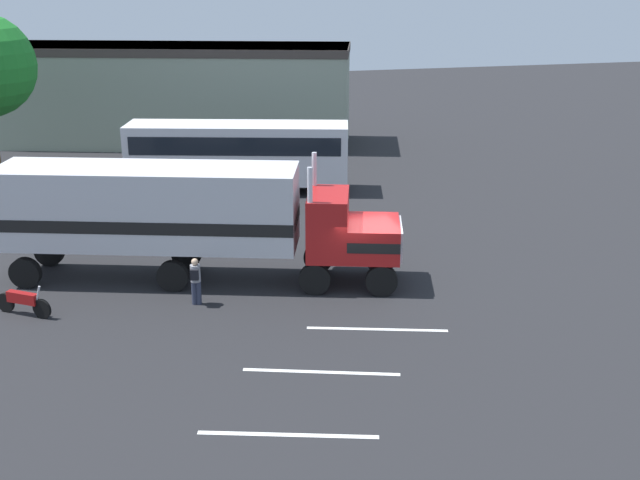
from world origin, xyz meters
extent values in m
plane|color=#232326|center=(0.00, 0.00, 0.00)|extent=(120.00, 120.00, 0.00)
cube|color=silver|center=(-0.65, -3.50, 0.01)|extent=(4.25, 1.47, 0.01)
cube|color=silver|center=(-3.03, -5.72, 0.01)|extent=(4.23, 1.54, 0.01)
cube|color=silver|center=(-4.59, -8.54, 0.01)|extent=(4.25, 1.45, 0.01)
cube|color=#B21919|center=(0.40, 0.18, 1.70)|extent=(2.48, 2.93, 1.20)
cube|color=#B21919|center=(-1.13, 0.67, 2.20)|extent=(2.10, 2.81, 2.20)
cube|color=silver|center=(1.29, -0.11, 1.70)|extent=(0.72, 2.02, 1.08)
cube|color=black|center=(0.40, 0.18, 1.76)|extent=(2.49, 2.97, 0.36)
cylinder|color=silver|center=(-1.31, 1.88, 2.80)|extent=(0.18, 0.18, 3.40)
cylinder|color=silver|center=(-1.99, -0.21, 2.80)|extent=(0.18, 0.18, 3.40)
cube|color=silver|center=(-7.17, 2.61, 2.75)|extent=(10.79, 5.69, 2.80)
cube|color=black|center=(-7.17, 2.61, 2.33)|extent=(10.80, 5.73, 0.44)
cylinder|color=silver|center=(-0.33, 1.78, 0.95)|extent=(1.43, 1.01, 0.64)
cylinder|color=black|center=(1.02, 1.13, 0.55)|extent=(1.14, 0.62, 1.10)
cylinder|color=black|center=(0.34, -0.96, 0.55)|extent=(1.14, 0.62, 1.10)
cylinder|color=black|center=(-1.17, 1.84, 0.55)|extent=(1.14, 0.62, 1.10)
cylinder|color=black|center=(-1.85, -0.26, 0.55)|extent=(1.14, 0.62, 1.10)
cylinder|color=black|center=(-5.88, 3.35, 0.55)|extent=(1.14, 0.62, 1.10)
cylinder|color=black|center=(-6.56, 1.26, 0.55)|extent=(1.14, 0.62, 1.10)
cylinder|color=black|center=(-10.88, 4.96, 0.55)|extent=(1.14, 0.62, 1.10)
cylinder|color=black|center=(-11.56, 2.86, 0.55)|extent=(1.14, 0.62, 1.10)
cylinder|color=#2D3347|center=(-5.96, -0.09, 0.41)|extent=(0.18, 0.18, 0.82)
cylinder|color=#2D3347|center=(-5.81, -0.13, 0.41)|extent=(0.18, 0.18, 0.82)
cylinder|color=gray|center=(-5.89, -0.11, 1.11)|extent=(0.34, 0.34, 0.58)
sphere|color=tan|center=(-5.89, -0.11, 1.51)|extent=(0.23, 0.23, 0.23)
cube|color=black|center=(-5.93, -0.30, 1.14)|extent=(0.29, 0.22, 0.36)
cube|color=silver|center=(-2.28, 13.79, 1.95)|extent=(11.28, 5.51, 2.90)
cube|color=black|center=(-2.28, 13.79, 2.53)|extent=(10.65, 5.36, 0.90)
cylinder|color=black|center=(1.97, 13.73, 0.50)|extent=(1.04, 0.55, 1.00)
cylinder|color=black|center=(1.34, 11.57, 0.50)|extent=(1.04, 0.55, 1.00)
cylinder|color=black|center=(-5.52, 15.90, 0.50)|extent=(1.04, 0.55, 1.00)
cylinder|color=black|center=(-6.15, 13.73, 0.50)|extent=(1.04, 0.55, 1.00)
cube|color=maroon|center=(-13.51, 12.41, 0.67)|extent=(4.51, 2.09, 0.70)
cylinder|color=black|center=(-11.96, 13.09, 0.32)|extent=(0.65, 0.26, 0.64)
cylinder|color=black|center=(-12.06, 11.53, 0.32)|extent=(0.65, 0.26, 0.64)
cylinder|color=black|center=(-10.82, -0.01, 0.33)|extent=(0.60, 0.46, 0.66)
cylinder|color=black|center=(-12.01, 0.81, 0.33)|extent=(0.60, 0.46, 0.66)
cube|color=maroon|center=(-11.41, 0.40, 0.61)|extent=(1.04, 0.82, 0.36)
cylinder|color=silver|center=(-10.90, 0.04, 0.78)|extent=(0.27, 0.22, 0.69)
cube|color=gray|center=(-4.58, 26.27, 3.10)|extent=(23.24, 12.59, 6.20)
cube|color=#3F3833|center=(-4.58, 26.27, 5.95)|extent=(23.37, 12.72, 0.50)
camera|label=1|loc=(-7.92, -24.54, 10.63)|focal=44.00mm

